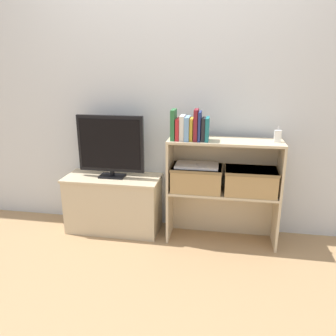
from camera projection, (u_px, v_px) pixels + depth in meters
ground_plane at (165, 243)px, 2.81m from camera, size 16.00×16.00×0.00m
wall_back at (173, 97)px, 2.83m from camera, size 10.00×0.05×2.40m
tv_stand at (114, 203)px, 2.99m from camera, size 0.85×0.38×0.51m
tv at (111, 145)px, 2.83m from camera, size 0.58×0.14×0.55m
bookshelf_lower_tier at (222, 206)px, 2.85m from camera, size 0.92×0.30×0.45m
bookshelf_upper_tier at (224, 157)px, 2.72m from camera, size 0.92×0.30×0.43m
book_forest at (174, 125)px, 2.60m from camera, size 0.03×0.15×0.24m
book_crimson at (178, 129)px, 2.61m from camera, size 0.03×0.14×0.17m
book_ivory at (182, 128)px, 2.60m from camera, size 0.04×0.13×0.20m
book_skyblue at (187, 128)px, 2.59m from camera, size 0.04×0.16×0.19m
book_mustard at (192, 129)px, 2.59m from camera, size 0.02×0.13×0.18m
book_maroon at (196, 125)px, 2.57m from camera, size 0.03×0.13×0.25m
book_navy at (200, 126)px, 2.57m from camera, size 0.02×0.14×0.23m
book_charcoal at (204, 129)px, 2.57m from camera, size 0.03×0.13×0.18m
book_teal at (207, 129)px, 2.57m from camera, size 0.03×0.15×0.18m
baby_monitor at (278, 136)px, 2.53m from camera, size 0.05×0.04×0.12m
storage_basket_left at (197, 177)px, 2.73m from camera, size 0.42×0.27×0.21m
storage_basket_right at (250, 180)px, 2.66m from camera, size 0.42×0.27×0.21m
laptop at (197, 165)px, 2.70m from camera, size 0.35×0.21×0.02m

